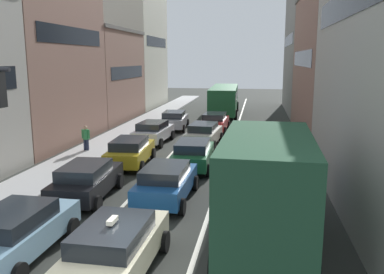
# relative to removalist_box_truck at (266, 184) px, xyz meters

# --- Properties ---
(sidewalk_left) EXTENTS (2.60, 64.00, 0.14)m
(sidewalk_left) POSITION_rel_removalist_box_truck_xyz_m (-10.40, 16.77, -1.90)
(sidewalk_left) COLOR #ABABAB
(sidewalk_left) RESTS_ON ground
(lane_stripe_left) EXTENTS (0.16, 60.00, 0.01)m
(lane_stripe_left) POSITION_rel_removalist_box_truck_xyz_m (-5.40, 16.77, -1.97)
(lane_stripe_left) COLOR silver
(lane_stripe_left) RESTS_ON ground
(lane_stripe_right) EXTENTS (0.16, 60.00, 0.01)m
(lane_stripe_right) POSITION_rel_removalist_box_truck_xyz_m (-2.00, 16.77, -1.97)
(lane_stripe_right) COLOR silver
(lane_stripe_right) RESTS_ON ground
(building_row_left) EXTENTS (7.20, 43.90, 14.07)m
(building_row_left) POSITION_rel_removalist_box_truck_xyz_m (-15.69, 20.07, 3.89)
(building_row_left) COLOR #B2ADA3
(building_row_left) RESTS_ON ground
(building_row_right) EXTENTS (7.20, 43.90, 14.16)m
(building_row_right) POSITION_rel_removalist_box_truck_xyz_m (6.20, 18.74, 4.61)
(building_row_right) COLOR gray
(building_row_right) RESTS_ON ground
(removalist_box_truck) EXTENTS (2.88, 7.77, 3.58)m
(removalist_box_truck) POSITION_rel_removalist_box_truck_xyz_m (0.00, 0.00, 0.00)
(removalist_box_truck) COLOR navy
(removalist_box_truck) RESTS_ON ground
(taxi_centre_lane_front) EXTENTS (2.13, 4.33, 1.66)m
(taxi_centre_lane_front) POSITION_rel_removalist_box_truck_xyz_m (-3.89, -2.42, -1.18)
(taxi_centre_lane_front) COLOR beige
(taxi_centre_lane_front) RESTS_ON ground
(sedan_left_lane_front) EXTENTS (2.11, 4.32, 1.49)m
(sedan_left_lane_front) POSITION_rel_removalist_box_truck_xyz_m (-7.02, -1.92, -1.18)
(sedan_left_lane_front) COLOR #759EB7
(sedan_left_lane_front) RESTS_ON ground
(sedan_centre_lane_second) EXTENTS (2.10, 4.32, 1.49)m
(sedan_centre_lane_second) POSITION_rel_removalist_box_truck_xyz_m (-3.86, 3.39, -1.18)
(sedan_centre_lane_second) COLOR #194C8C
(sedan_centre_lane_second) RESTS_ON ground
(wagon_left_lane_second) EXTENTS (2.24, 4.39, 1.49)m
(wagon_left_lane_second) POSITION_rel_removalist_box_truck_xyz_m (-7.12, 3.09, -1.18)
(wagon_left_lane_second) COLOR black
(wagon_left_lane_second) RESTS_ON ground
(hatchback_centre_lane_third) EXTENTS (2.15, 4.35, 1.49)m
(hatchback_centre_lane_third) POSITION_rel_removalist_box_truck_xyz_m (-3.57, 8.37, -1.18)
(hatchback_centre_lane_third) COLOR #19592D
(hatchback_centre_lane_third) RESTS_ON ground
(sedan_left_lane_third) EXTENTS (2.27, 4.40, 1.49)m
(sedan_left_lane_third) POSITION_rel_removalist_box_truck_xyz_m (-6.99, 8.42, -1.18)
(sedan_left_lane_third) COLOR #B29319
(sedan_left_lane_third) RESTS_ON ground
(coupe_centre_lane_fourth) EXTENTS (2.30, 4.41, 1.49)m
(coupe_centre_lane_fourth) POSITION_rel_removalist_box_truck_xyz_m (-3.80, 14.20, -1.18)
(coupe_centre_lane_fourth) COLOR beige
(coupe_centre_lane_fourth) RESTS_ON ground
(sedan_left_lane_fourth) EXTENTS (2.23, 4.38, 1.49)m
(sedan_left_lane_fourth) POSITION_rel_removalist_box_truck_xyz_m (-7.27, 14.33, -1.18)
(sedan_left_lane_fourth) COLOR silver
(sedan_left_lane_fourth) RESTS_ON ground
(sedan_centre_lane_fifth) EXTENTS (2.16, 4.35, 1.49)m
(sedan_centre_lane_fifth) POSITION_rel_removalist_box_truck_xyz_m (-3.61, 19.38, -1.18)
(sedan_centre_lane_fifth) COLOR #A51E1E
(sedan_centre_lane_fifth) RESTS_ON ground
(sedan_left_lane_fifth) EXTENTS (2.28, 4.40, 1.49)m
(sedan_left_lane_fifth) POSITION_rel_removalist_box_truck_xyz_m (-6.98, 19.89, -1.18)
(sedan_left_lane_fifth) COLOR gray
(sedan_left_lane_fifth) RESTS_ON ground
(sedan_right_lane_behind_truck) EXTENTS (2.18, 4.36, 1.49)m
(sedan_right_lane_behind_truck) POSITION_rel_removalist_box_truck_xyz_m (-0.28, 7.15, -1.18)
(sedan_right_lane_behind_truck) COLOR #759EB7
(sedan_right_lane_behind_truck) RESTS_ON ground
(bus_mid_queue_primary) EXTENTS (3.05, 10.57, 2.90)m
(bus_mid_queue_primary) POSITION_rel_removalist_box_truck_xyz_m (-3.70, 28.93, -0.21)
(bus_mid_queue_primary) COLOR #1E6033
(bus_mid_queue_primary) RESTS_ON ground
(pedestrian_near_kerb) EXTENTS (0.54, 0.34, 1.66)m
(pedestrian_near_kerb) POSITION_rel_removalist_box_truck_xyz_m (-10.62, 10.97, -1.03)
(pedestrian_near_kerb) COLOR #262D47
(pedestrian_near_kerb) RESTS_ON ground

